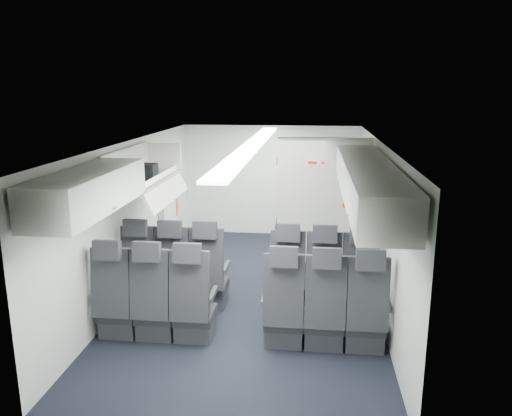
% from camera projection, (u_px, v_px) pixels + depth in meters
% --- Properties ---
extents(cabin_shell, '(3.41, 6.01, 2.16)m').
position_uv_depth(cabin_shell, '(253.00, 217.00, 6.86)').
color(cabin_shell, black).
rests_on(cabin_shell, ground).
extents(seat_row_front, '(3.33, 0.56, 1.24)m').
position_uv_depth(seat_row_front, '(248.00, 280.00, 6.52)').
color(seat_row_front, black).
rests_on(seat_row_front, cabin_shell).
extents(seat_row_mid, '(3.33, 0.56, 1.24)m').
position_uv_depth(seat_row_mid, '(238.00, 310.00, 5.65)').
color(seat_row_mid, black).
rests_on(seat_row_mid, cabin_shell).
extents(overhead_bin_left_rear, '(0.53, 1.80, 0.40)m').
position_uv_depth(overhead_bin_left_rear, '(88.00, 191.00, 4.91)').
color(overhead_bin_left_rear, white).
rests_on(overhead_bin_left_rear, cabin_shell).
extents(overhead_bin_left_front_open, '(0.64, 1.70, 0.72)m').
position_uv_depth(overhead_bin_left_front_open, '(143.00, 174.00, 6.63)').
color(overhead_bin_left_front_open, '#9E9E93').
rests_on(overhead_bin_left_front_open, cabin_shell).
extents(overhead_bin_right_rear, '(0.53, 1.80, 0.40)m').
position_uv_depth(overhead_bin_right_rear, '(377.00, 198.00, 4.61)').
color(overhead_bin_right_rear, white).
rests_on(overhead_bin_right_rear, cabin_shell).
extents(overhead_bin_right_front, '(0.53, 1.70, 0.40)m').
position_uv_depth(overhead_bin_right_front, '(360.00, 168.00, 6.30)').
color(overhead_bin_right_front, white).
rests_on(overhead_bin_right_front, cabin_shell).
extents(bulkhead_partition, '(1.40, 0.15, 2.13)m').
position_uv_depth(bulkhead_partition, '(323.00, 208.00, 7.54)').
color(bulkhead_partition, silver).
rests_on(bulkhead_partition, cabin_shell).
extents(galley_unit, '(0.85, 0.52, 1.90)m').
position_uv_depth(galley_unit, '(319.00, 191.00, 9.43)').
color(galley_unit, '#939399').
rests_on(galley_unit, cabin_shell).
extents(boarding_door, '(0.12, 1.27, 1.86)m').
position_uv_depth(boarding_door, '(169.00, 201.00, 8.58)').
color(boarding_door, silver).
rests_on(boarding_door, cabin_shell).
extents(flight_attendant, '(0.45, 0.65, 1.75)m').
position_uv_depth(flight_attendant, '(288.00, 205.00, 8.65)').
color(flight_attendant, black).
rests_on(flight_attendant, ground).
extents(carry_on_bag, '(0.36, 0.26, 0.22)m').
position_uv_depth(carry_on_bag, '(142.00, 172.00, 6.52)').
color(carry_on_bag, black).
rests_on(carry_on_bag, overhead_bin_left_front_open).
extents(papers, '(0.17, 0.10, 0.13)m').
position_uv_depth(papers, '(299.00, 193.00, 8.53)').
color(papers, white).
rests_on(papers, flight_attendant).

